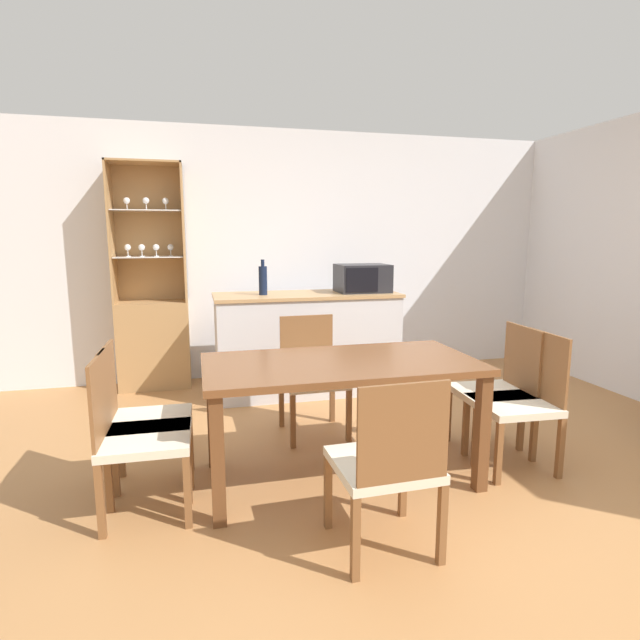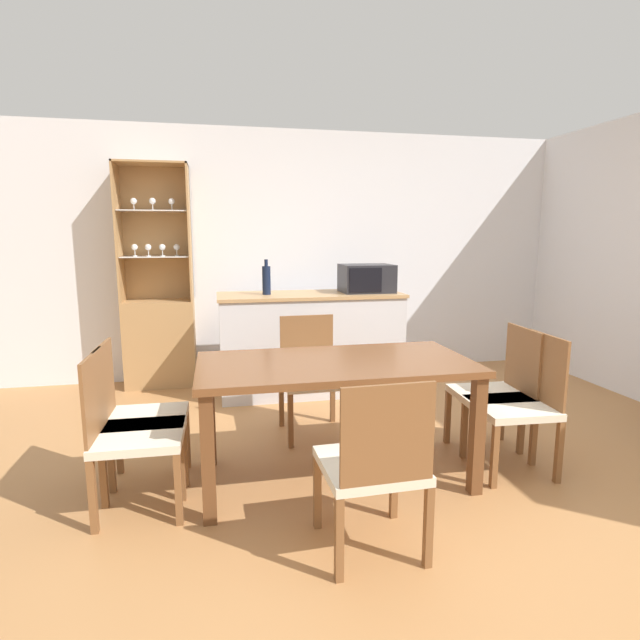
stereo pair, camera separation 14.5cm
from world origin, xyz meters
name	(u,v)px [view 1 (the left image)]	position (x,y,z in m)	size (l,w,h in m)	color
ground_plane	(422,480)	(0.00, 0.00, 0.00)	(18.00, 18.00, 0.00)	#B27A47
wall_back	(319,255)	(0.00, 2.63, 1.27)	(6.80, 0.06, 2.55)	silver
kitchen_counter	(307,343)	(-0.30, 1.90, 0.47)	(1.71, 0.63, 0.95)	silver
display_cabinet	(153,325)	(-1.72, 2.43, 0.62)	(0.67, 0.36, 2.15)	tan
dining_table	(341,376)	(-0.47, 0.16, 0.65)	(1.62, 0.82, 0.74)	brown
dining_chair_side_right_near	(520,401)	(0.68, 0.04, 0.44)	(0.48, 0.48, 0.87)	beige
dining_chair_side_left_far	(142,419)	(-1.63, 0.29, 0.44)	(0.46, 0.46, 0.87)	beige
dining_chair_side_right_far	(498,390)	(0.68, 0.28, 0.44)	(0.48, 0.48, 0.87)	beige
dining_chair_side_left_near	(137,435)	(-1.63, 0.04, 0.44)	(0.46, 0.46, 0.87)	beige
dining_chair_head_far	(312,376)	(-0.47, 0.92, 0.44)	(0.47, 0.47, 0.87)	beige
dining_chair_head_near	(387,464)	(-0.47, -0.59, 0.44)	(0.47, 0.47, 0.87)	beige
microwave	(362,278)	(0.24, 1.89, 1.08)	(0.48, 0.39, 0.26)	#232328
wine_bottle	(263,280)	(-0.71, 1.88, 1.08)	(0.08, 0.08, 0.32)	#141E38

